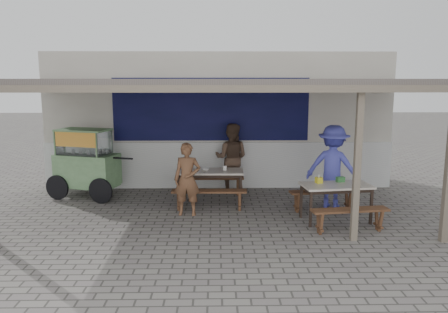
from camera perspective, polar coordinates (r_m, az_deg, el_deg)
name	(u,v)px	position (r m, az deg, el deg)	size (l,w,h in m)	color
ground	(220,224)	(8.66, -0.52, -8.83)	(60.00, 60.00, 0.00)	slate
back_wall	(219,120)	(11.83, -0.70, 4.76)	(9.00, 1.28, 3.50)	beige
warung_roof	(220,84)	(9.10, -0.50, 9.48)	(9.00, 4.21, 2.81)	#554E49
table_left	(210,174)	(10.00, -1.85, -2.27)	(1.53, 0.71, 0.75)	beige
bench_left_street	(209,195)	(9.46, -1.96, -5.05)	(1.62, 0.31, 0.45)	brown
bench_left_wall	(211,181)	(10.70, -1.74, -3.27)	(1.62, 0.31, 0.45)	brown
table_right	(336,188)	(8.96, 14.43, -4.05)	(1.43, 0.87, 0.75)	beige
bench_right_street	(350,215)	(8.45, 16.11, -7.33)	(1.47, 0.46, 0.45)	brown
bench_right_wall	(323,196)	(9.65, 12.80, -5.02)	(1.47, 0.46, 0.45)	brown
vendor_cart	(86,161)	(10.89, -17.58, -0.52)	(2.12, 1.22, 1.65)	#6F9D68
patron_street_side	(187,179)	(9.09, -4.81, -2.98)	(0.55, 0.36, 1.52)	brown
patron_wall_side	(231,158)	(10.92, 0.97, -0.19)	(0.84, 0.66, 1.74)	#503A2C
patron_right_table	(333,167)	(9.88, 14.04, -1.29)	(1.18, 0.68, 1.83)	#484BBB
tissue_box	(319,180)	(8.97, 12.28, -3.03)	(0.12, 0.12, 0.12)	gold
donation_box	(340,179)	(9.17, 14.95, -2.90)	(0.16, 0.11, 0.11)	#2F6B34
condiment_jar	(225,168)	(10.02, 0.10, -1.50)	(0.09, 0.09, 0.10)	white
condiment_bowl	(205,169)	(10.02, -2.48, -1.66)	(0.20, 0.20, 0.05)	white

